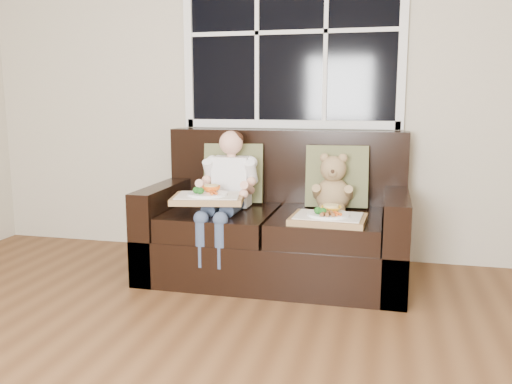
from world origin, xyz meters
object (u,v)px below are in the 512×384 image
(child, at_px, (228,183))
(tray_right, at_px, (328,217))
(loveseat, at_px, (277,229))
(teddy_bear, at_px, (333,187))
(tray_left, at_px, (208,197))

(child, distance_m, tray_right, 0.74)
(loveseat, distance_m, child, 0.46)
(child, height_order, teddy_bear, child)
(teddy_bear, relative_size, tray_left, 0.80)
(loveseat, xyz_separation_m, teddy_bear, (0.37, 0.01, 0.30))
(loveseat, height_order, child, child)
(child, bearing_deg, tray_left, -105.70)
(tray_left, bearing_deg, tray_right, -10.01)
(child, relative_size, teddy_bear, 2.02)
(loveseat, distance_m, tray_left, 0.57)
(loveseat, relative_size, teddy_bear, 4.28)
(tray_left, distance_m, tray_right, 0.76)
(child, xyz_separation_m, teddy_bear, (0.68, 0.13, -0.02))
(teddy_bear, xyz_separation_m, tray_left, (-0.74, -0.35, -0.03))
(child, distance_m, tray_left, 0.24)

